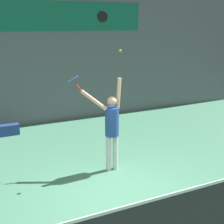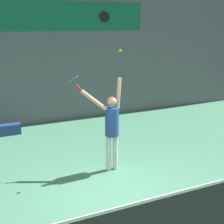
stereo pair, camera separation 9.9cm
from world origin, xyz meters
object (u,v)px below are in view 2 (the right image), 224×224
(tennis_racket, at_px, (73,80))
(tennis_ball, at_px, (120,51))
(equipment_bag, at_px, (9,130))
(scoreboard_clock, at_px, (104,17))
(tennis_player, at_px, (111,125))

(tennis_racket, height_order, tennis_ball, tennis_ball)
(tennis_ball, bearing_deg, equipment_bag, 119.27)
(scoreboard_clock, relative_size, equipment_bag, 0.56)
(tennis_player, height_order, tennis_racket, tennis_racket)
(tennis_player, xyz_separation_m, tennis_ball, (0.16, -0.11, 1.73))
(tennis_ball, xyz_separation_m, equipment_bag, (-2.12, 3.78, -2.70))
(tennis_ball, relative_size, equipment_bag, 0.09)
(tennis_racket, distance_m, equipment_bag, 4.00)
(tennis_player, bearing_deg, scoreboard_clock, 68.43)
(tennis_player, xyz_separation_m, tennis_racket, (-0.76, 0.45, 1.07))
(tennis_ball, bearing_deg, tennis_player, 146.83)
(scoreboard_clock, xyz_separation_m, equipment_bag, (-3.70, -0.74, -3.54))
(tennis_player, height_order, equipment_bag, tennis_player)
(tennis_racket, height_order, equipment_bag, tennis_racket)
(tennis_player, relative_size, equipment_bag, 3.06)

